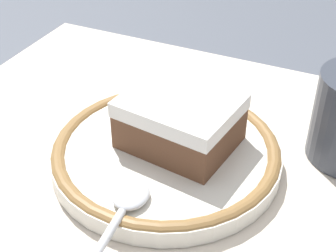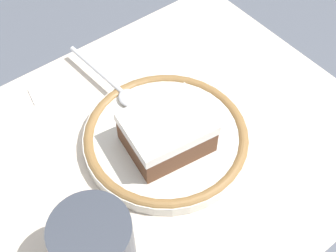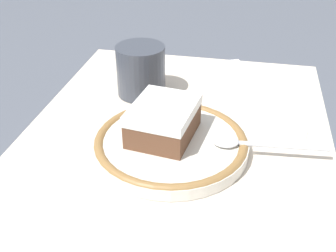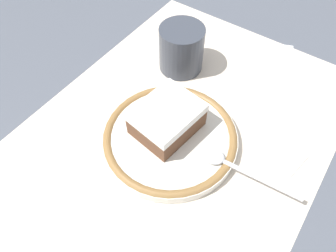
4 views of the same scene
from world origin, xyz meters
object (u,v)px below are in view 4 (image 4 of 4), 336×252
(cup, at_px, (181,51))
(sugar_packet, at_px, (291,159))
(napkin, at_px, (265,66))
(plate, at_px, (168,136))
(spoon, at_px, (229,164))
(cake_slice, at_px, (167,119))

(cup, relative_size, sugar_packet, 1.58)
(cup, bearing_deg, napkin, -55.21)
(plate, xyz_separation_m, sugar_packet, (0.07, -0.16, -0.01))
(plate, distance_m, sugar_packet, 0.18)
(cup, bearing_deg, plate, -153.12)
(plate, height_order, sugar_packet, plate)
(spoon, distance_m, sugar_packet, 0.10)
(plate, bearing_deg, spoon, -86.83)
(cake_slice, height_order, spoon, cake_slice)
(plate, bearing_deg, cake_slice, 43.97)
(plate, relative_size, napkin, 1.45)
(spoon, bearing_deg, cake_slice, 88.73)
(plate, distance_m, napkin, 0.24)
(napkin, bearing_deg, spoon, -168.35)
(spoon, bearing_deg, plate, 93.17)
(plate, xyz_separation_m, spoon, (0.01, -0.10, 0.01))
(spoon, bearing_deg, cup, 50.92)
(plate, height_order, cup, cup)
(cake_slice, relative_size, sugar_packet, 2.04)
(sugar_packet, bearing_deg, cake_slice, 110.45)
(cake_slice, height_order, napkin, cake_slice)
(cup, bearing_deg, spoon, -129.08)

